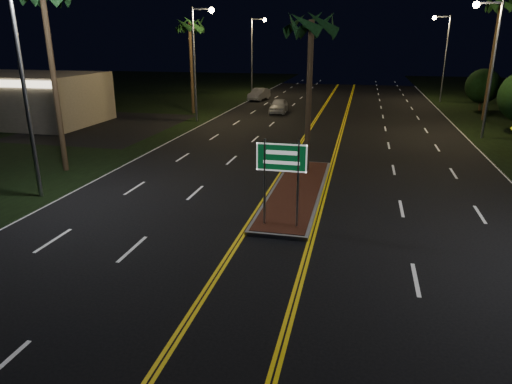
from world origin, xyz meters
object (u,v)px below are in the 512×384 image
(streetlight_left_mid, at_px, (198,52))
(streetlight_right_mid, at_px, (489,54))
(streetlight_left_far, at_px, (255,47))
(palm_left_far, at_px, (190,26))
(streetlight_right_far, at_px, (443,48))
(commercial_building, at_px, (7,98))
(car_far, at_px, (259,93))
(streetlight_left_near, at_px, (29,64))
(shrub_far, at_px, (483,86))
(median_island, at_px, (297,191))
(highway_sign, at_px, (281,166))
(palm_right_far, at_px, (501,6))
(palm_median, at_px, (312,25))
(car_near, at_px, (279,105))

(streetlight_left_mid, distance_m, streetlight_right_mid, 21.32)
(streetlight_left_far, distance_m, palm_left_far, 16.28)
(streetlight_right_far, bearing_deg, streetlight_right_mid, -90.00)
(commercial_building, distance_m, streetlight_right_mid, 36.85)
(car_far, bearing_deg, streetlight_right_mid, -31.99)
(streetlight_left_mid, relative_size, palm_left_far, 1.02)
(streetlight_left_mid, bearing_deg, streetlight_right_far, 40.30)
(streetlight_left_near, distance_m, streetlight_right_far, 43.53)
(shrub_far, bearing_deg, palm_left_far, -163.26)
(streetlight_left_near, relative_size, palm_left_far, 1.02)
(median_island, xyz_separation_m, highway_sign, (0.00, -4.20, 2.32))
(commercial_building, height_order, palm_left_far, palm_left_far)
(palm_right_far, bearing_deg, median_island, -119.10)
(palm_median, bearing_deg, streetlight_right_mid, 47.30)
(streetlight_right_mid, relative_size, streetlight_right_far, 1.00)
(highway_sign, relative_size, streetlight_right_mid, 0.36)
(highway_sign, distance_m, streetlight_right_far, 40.74)
(streetlight_left_near, bearing_deg, car_near, 78.05)
(palm_right_far, bearing_deg, streetlight_left_mid, -165.63)
(streetlight_left_far, bearing_deg, streetlight_right_far, -5.38)
(streetlight_left_far, distance_m, palm_right_far, 27.50)
(streetlight_right_mid, height_order, palm_median, streetlight_right_mid)
(commercial_building, relative_size, car_far, 3.30)
(shrub_far, bearing_deg, highway_sign, -112.57)
(streetlight_right_far, xyz_separation_m, shrub_far, (3.19, -6.00, -3.32))
(car_near, relative_size, car_far, 1.00)
(shrub_far, distance_m, car_near, 19.80)
(palm_left_far, height_order, car_far, palm_left_far)
(palm_left_far, relative_size, palm_right_far, 0.85)
(median_island, height_order, car_far, car_far)
(palm_left_far, bearing_deg, median_island, -58.64)
(commercial_building, distance_m, streetlight_left_mid, 16.31)
(commercial_building, distance_m, streetlight_right_far, 42.88)
(streetlight_right_mid, bearing_deg, palm_median, -132.70)
(commercial_building, relative_size, streetlight_right_far, 1.67)
(highway_sign, xyz_separation_m, palm_left_far, (-12.80, 25.20, 5.34))
(shrub_far, bearing_deg, streetlight_right_mid, -102.82)
(streetlight_left_far, height_order, streetlight_right_mid, same)
(commercial_building, height_order, streetlight_right_mid, streetlight_right_mid)
(streetlight_right_mid, height_order, palm_left_far, streetlight_right_mid)
(streetlight_left_near, xyz_separation_m, palm_median, (10.61, 6.50, 1.62))
(median_island, bearing_deg, streetlight_left_near, -164.22)
(streetlight_left_mid, relative_size, car_near, 1.98)
(streetlight_right_mid, xyz_separation_m, streetlight_right_far, (0.00, 20.00, 0.00))
(streetlight_left_far, bearing_deg, median_island, -74.00)
(streetlight_left_near, relative_size, car_far, 1.98)
(palm_median, xyz_separation_m, palm_left_far, (-12.80, 17.50, 0.47))
(commercial_building, bearing_deg, palm_right_far, 14.47)
(streetlight_left_near, relative_size, palm_right_far, 0.87)
(median_island, distance_m, car_far, 33.23)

